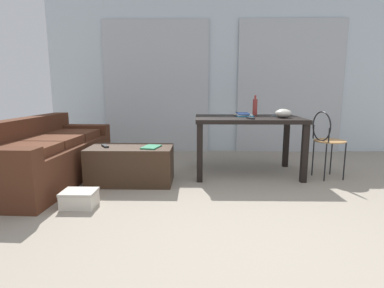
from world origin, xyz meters
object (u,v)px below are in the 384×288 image
shoebox (79,199)px  wire_chair (326,136)px  bowl (283,113)px  book_stack (243,115)px  magazine (151,147)px  tv_remote_on_table (251,118)px  tv_remote_primary (105,146)px  bottle_near (255,107)px  couch (46,157)px  coffee_table (131,165)px  scissors (273,116)px  craft_table (248,124)px

shoebox → wire_chair: bearing=20.5°
wire_chair → bowl: size_ratio=4.21×
book_stack → magazine: book_stack is taller
tv_remote_on_table → shoebox: size_ratio=0.54×
book_stack → bowl: bearing=-25.7°
wire_chair → tv_remote_primary: (-2.65, -0.25, -0.09)m
wire_chair → bottle_near: 1.00m
bowl → shoebox: 2.54m
couch → shoebox: 1.08m
tv_remote_primary → shoebox: bearing=-124.4°
coffee_table → scissors: bearing=18.2°
magazine → book_stack: bearing=40.7°
coffee_table → bottle_near: bottle_near is taller
bottle_near → shoebox: size_ratio=0.86×
coffee_table → bowl: size_ratio=4.89×
tv_remote_on_table → shoebox: 2.09m
tv_remote_primary → coffee_table: bearing=-29.6°
craft_table → bottle_near: (0.15, 0.35, 0.21)m
bowl → magazine: 1.68m
craft_table → bowl: (0.42, -0.11, 0.15)m
craft_table → tv_remote_primary: bearing=-165.4°
craft_table → scissors: (0.36, 0.15, 0.10)m
tv_remote_primary → craft_table: bearing=-17.2°
shoebox → coffee_table: bearing=66.8°
tv_remote_on_table → shoebox: bearing=-164.5°
bottle_near → bowl: 0.53m
couch → scissors: 2.90m
bowl → bottle_near: bearing=120.3°
bowl → tv_remote_primary: (-2.14, -0.34, -0.36)m
wire_chair → tv_remote_primary: wire_chair is taller
coffee_table → magazine: (0.25, -0.05, 0.22)m
craft_table → wire_chair: wire_chair is taller
coffee_table → tv_remote_primary: 0.37m
coffee_table → scissors: scissors is taller
couch → wire_chair: wire_chair is taller
couch → tv_remote_on_table: bearing=3.3°
bottle_near → magazine: bottle_near is taller
book_stack → coffee_table: bearing=-158.4°
coffee_table → scissors: 1.96m
coffee_table → wire_chair: size_ratio=1.16×
couch → wire_chair: size_ratio=2.46×
wire_chair → scissors: 0.70m
tv_remote_on_table → scissors: (0.38, 0.42, -0.01)m
craft_table → bowl: bearing=-14.5°
book_stack → tv_remote_on_table: (0.03, -0.38, -0.01)m
couch → scissors: size_ratio=19.96×
book_stack → shoebox: size_ratio=1.00×
wire_chair → shoebox: bearing=-159.5°
craft_table → bottle_near: bearing=66.4°
coffee_table → bowl: (1.85, 0.33, 0.58)m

